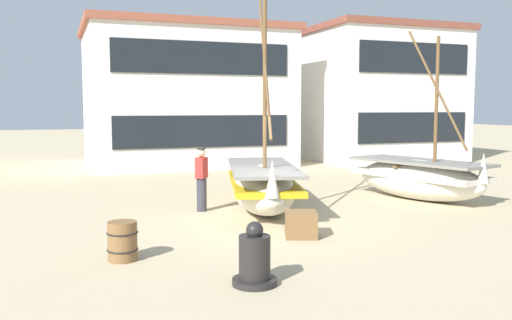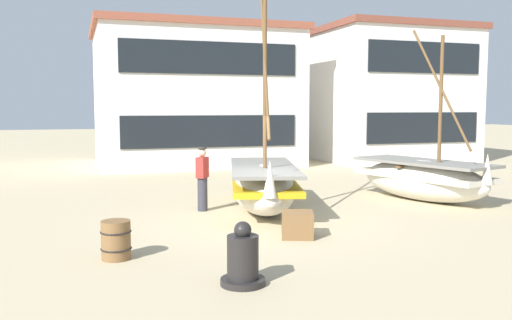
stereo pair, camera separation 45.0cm
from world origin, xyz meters
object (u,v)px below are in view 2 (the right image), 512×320
(fishing_boat_near_left, at_px, (424,178))
(harbor_building_annex, at_px, (391,94))
(capstan_winch, at_px, (243,260))
(cargo_crate, at_px, (297,225))
(fisherman_by_hull, at_px, (202,179))
(fishing_boat_centre_large, at_px, (263,185))
(harbor_building_main, at_px, (194,96))
(wooden_barrel, at_px, (116,240))

(fishing_boat_near_left, bearing_deg, harbor_building_annex, 62.44)
(capstan_winch, relative_size, cargo_crate, 1.52)
(fisherman_by_hull, xyz_separation_m, cargo_crate, (1.23, -3.51, -0.56))
(fishing_boat_centre_large, xyz_separation_m, harbor_building_main, (0.84, 12.66, 2.59))
(fishing_boat_centre_large, xyz_separation_m, capstan_winch, (-2.30, -5.68, -0.28))
(fisherman_by_hull, bearing_deg, cargo_crate, -70.69)
(harbor_building_main, bearing_deg, fishing_boat_near_left, -71.94)
(fisherman_by_hull, relative_size, cargo_crate, 2.58)
(fisherman_by_hull, bearing_deg, harbor_building_annex, 40.82)
(wooden_barrel, distance_m, cargo_crate, 3.76)
(cargo_crate, bearing_deg, fisherman_by_hull, 109.31)
(fishing_boat_near_left, height_order, harbor_building_annex, harbor_building_annex)
(fishing_boat_near_left, bearing_deg, cargo_crate, -149.62)
(fishing_boat_near_left, height_order, fisherman_by_hull, fishing_boat_near_left)
(fishing_boat_near_left, xyz_separation_m, wooden_barrel, (-9.01, -3.61, -0.30))
(cargo_crate, bearing_deg, fishing_boat_centre_large, 84.17)
(fisherman_by_hull, xyz_separation_m, harbor_building_main, (2.38, 12.24, 2.42))
(fisherman_by_hull, height_order, harbor_building_annex, harbor_building_annex)
(fishing_boat_near_left, bearing_deg, fisherman_by_hull, 176.34)
(fishing_boat_near_left, xyz_separation_m, fisherman_by_hull, (-6.51, 0.42, 0.18))
(capstan_winch, bearing_deg, fisherman_by_hull, 82.96)
(fishing_boat_centre_large, bearing_deg, cargo_crate, -95.83)
(fisherman_by_hull, bearing_deg, fishing_boat_centre_large, -15.10)
(wooden_barrel, distance_m, harbor_building_annex, 20.98)
(harbor_building_annex, bearing_deg, wooden_barrel, -135.28)
(fisherman_by_hull, bearing_deg, wooden_barrel, -121.81)
(fishing_boat_centre_large, bearing_deg, fishing_boat_near_left, 0.01)
(fisherman_by_hull, relative_size, capstan_winch, 1.70)
(harbor_building_main, bearing_deg, fishing_boat_centre_large, -93.78)
(cargo_crate, height_order, harbor_building_annex, harbor_building_annex)
(fishing_boat_near_left, height_order, fishing_boat_centre_large, fishing_boat_centre_large)
(cargo_crate, bearing_deg, harbor_building_annex, 51.98)
(fishing_boat_near_left, height_order, harbor_building_main, harbor_building_main)
(capstan_winch, relative_size, harbor_building_main, 0.10)
(wooden_barrel, height_order, cargo_crate, wooden_barrel)
(fisherman_by_hull, height_order, harbor_building_main, harbor_building_main)
(wooden_barrel, bearing_deg, fishing_boat_centre_large, 41.73)
(cargo_crate, bearing_deg, fishing_boat_near_left, 30.38)
(fisherman_by_hull, height_order, capstan_winch, fisherman_by_hull)
(harbor_building_annex, bearing_deg, fishing_boat_centre_large, -134.22)
(harbor_building_annex, bearing_deg, fisherman_by_hull, -139.18)
(fishing_boat_centre_large, relative_size, fisherman_by_hull, 3.43)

